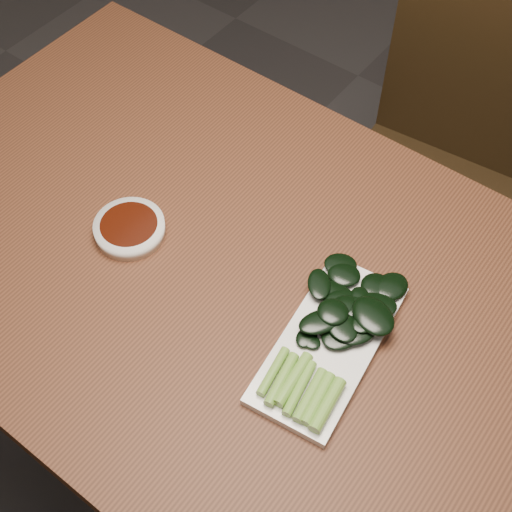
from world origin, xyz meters
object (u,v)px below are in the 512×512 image
Objects in this scene: chair_far at (435,164)px; sauce_bowl at (130,228)px; table at (258,308)px; gai_lan at (342,325)px; serving_plate at (328,344)px.

chair_far reaches higher than sauce_bowl.
table is 1.57× the size of chair_far.
sauce_bowl is 0.38m from gai_lan.
gai_lan reaches higher than table.
table is 0.68m from chair_far.
serving_plate is (0.15, -0.03, 0.08)m from table.
table is 12.09× the size of sauce_bowl.
sauce_bowl reaches higher than table.
gai_lan is at bearing 7.29° from sauce_bowl.
gai_lan is (0.13, -0.65, 0.29)m from chair_far.
sauce_bowl is (-0.25, -0.70, 0.28)m from chair_far.
chair_far is 7.68× the size of sauce_bowl.
serving_plate is at bearing -84.71° from chair_far.
serving_plate reaches higher than table.
gai_lan reaches higher than serving_plate.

